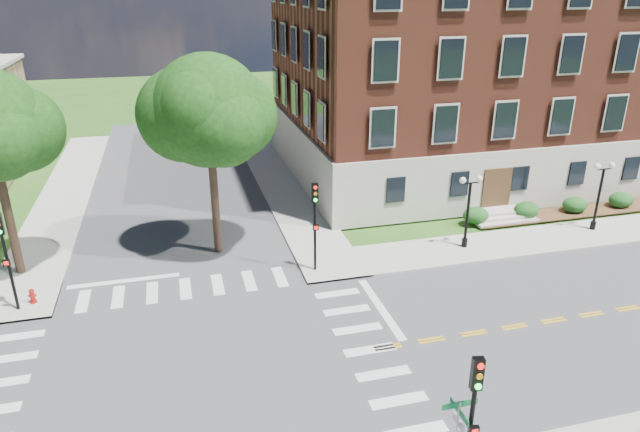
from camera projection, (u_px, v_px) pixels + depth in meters
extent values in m
plane|color=#284F16|center=(193.00, 379.00, 22.00)|extent=(160.00, 160.00, 0.00)
cube|color=#3D3D3F|center=(193.00, 379.00, 21.99)|extent=(90.00, 12.00, 0.01)
cube|color=#3D3D3F|center=(193.00, 378.00, 21.99)|extent=(12.00, 90.00, 0.01)
cube|color=#9E9B93|center=(575.00, 235.00, 34.32)|extent=(34.00, 3.50, 0.12)
cube|color=#9E9B93|center=(278.00, 178.00, 44.37)|extent=(3.50, 34.00, 0.12)
cube|color=#9E9B93|center=(65.00, 195.00, 40.72)|extent=(3.50, 34.00, 0.12)
cube|color=silver|center=(381.00, 308.00, 26.75)|extent=(0.40, 5.50, 0.00)
cube|color=beige|center=(476.00, 140.00, 46.48)|extent=(30.00, 20.00, 4.20)
cube|color=brown|center=(486.00, 38.00, 43.44)|extent=(29.55, 19.70, 11.80)
cube|color=#472D19|center=(497.00, 189.00, 36.71)|extent=(2.00, 0.10, 2.80)
cylinder|color=#2F2317|center=(11.00, 226.00, 28.88)|extent=(0.44, 0.44, 5.18)
cylinder|color=#2F2317|center=(216.00, 209.00, 31.38)|extent=(0.44, 0.44, 4.99)
sphere|color=#14330E|center=(208.00, 111.00, 29.31)|extent=(5.89, 5.89, 5.89)
cube|color=black|center=(477.00, 374.00, 15.33)|extent=(0.35, 0.27, 1.00)
cylinder|color=red|center=(481.00, 366.00, 15.09)|extent=(0.19, 0.08, 0.18)
cylinder|color=orange|center=(480.00, 377.00, 15.22)|extent=(0.19, 0.08, 0.18)
cylinder|color=#19E533|center=(478.00, 387.00, 15.34)|extent=(0.19, 0.08, 0.18)
cube|color=black|center=(474.00, 431.00, 15.86)|extent=(0.32, 0.17, 0.30)
cylinder|color=black|center=(315.00, 237.00, 29.39)|extent=(0.14, 0.14, 3.80)
cube|color=black|center=(315.00, 193.00, 28.48)|extent=(0.34, 0.25, 1.00)
cylinder|color=red|center=(315.00, 188.00, 28.24)|extent=(0.18, 0.07, 0.18)
cylinder|color=orange|center=(315.00, 194.00, 28.36)|extent=(0.18, 0.07, 0.18)
cylinder|color=#19E533|center=(315.00, 200.00, 28.49)|extent=(0.18, 0.07, 0.18)
cube|color=black|center=(316.00, 227.00, 29.00)|extent=(0.31, 0.15, 0.30)
cylinder|color=black|center=(10.00, 273.00, 25.74)|extent=(0.14, 0.14, 3.80)
cylinder|color=#19E533|center=(0.00, 232.00, 24.83)|extent=(0.18, 0.06, 0.18)
cube|color=black|center=(7.00, 263.00, 25.35)|extent=(0.31, 0.14, 0.30)
cylinder|color=black|center=(464.00, 242.00, 32.63)|extent=(0.32, 0.32, 0.50)
cylinder|color=black|center=(467.00, 216.00, 32.01)|extent=(0.16, 0.16, 3.80)
cube|color=black|center=(471.00, 183.00, 31.26)|extent=(1.00, 0.06, 0.06)
sphere|color=white|center=(463.00, 180.00, 31.07)|extent=(0.36, 0.36, 0.36)
sphere|color=white|center=(479.00, 179.00, 31.31)|extent=(0.36, 0.36, 0.36)
cylinder|color=black|center=(593.00, 225.00, 34.95)|extent=(0.32, 0.32, 0.50)
cylinder|color=black|center=(598.00, 200.00, 34.32)|extent=(0.16, 0.16, 3.80)
cube|color=black|center=(604.00, 169.00, 33.58)|extent=(1.00, 0.06, 0.06)
sphere|color=white|center=(597.00, 167.00, 33.38)|extent=(0.36, 0.36, 0.36)
sphere|color=white|center=(612.00, 165.00, 33.62)|extent=(0.36, 0.36, 0.36)
cube|color=#0C6232|center=(460.00, 404.00, 16.11)|extent=(1.10, 0.03, 0.20)
cube|color=#0C6232|center=(459.00, 411.00, 16.21)|extent=(0.03, 1.10, 0.20)
cube|color=silver|center=(459.00, 423.00, 16.39)|extent=(0.03, 0.75, 0.25)
cylinder|color=maroon|center=(34.00, 302.00, 26.96)|extent=(0.32, 0.32, 0.10)
cylinder|color=maroon|center=(33.00, 297.00, 26.87)|extent=(0.22, 0.22, 0.60)
sphere|color=maroon|center=(31.00, 291.00, 26.74)|extent=(0.24, 0.24, 0.24)
cylinder|color=maroon|center=(32.00, 296.00, 26.84)|extent=(0.35, 0.12, 0.12)
cylinder|color=maroon|center=(32.00, 296.00, 26.84)|extent=(0.12, 0.35, 0.12)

